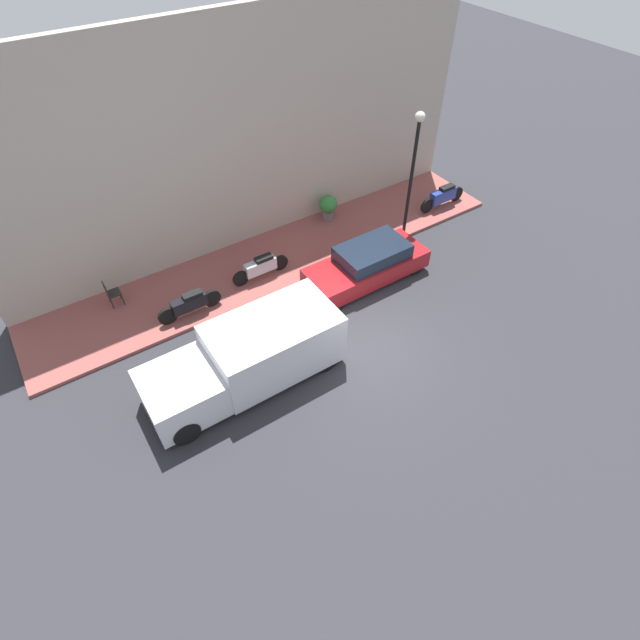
% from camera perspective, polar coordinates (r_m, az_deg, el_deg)
% --- Properties ---
extents(ground_plane, '(60.00, 60.00, 0.00)m').
position_cam_1_polar(ground_plane, '(14.68, 5.05, -3.39)').
color(ground_plane, '#2D2D33').
extents(sidewalk, '(3.04, 17.08, 0.11)m').
position_cam_1_polar(sidewalk, '(17.70, -4.84, 7.07)').
color(sidewalk, '#934C47').
rests_on(sidewalk, ground_plane).
extents(building_facade, '(0.30, 17.08, 7.49)m').
position_cam_1_polar(building_facade, '(17.03, -8.62, 19.76)').
color(building_facade, '#B2A899').
rests_on(building_facade, ground_plane).
extents(parked_car, '(1.60, 4.17, 1.28)m').
position_cam_1_polar(parked_car, '(16.56, 5.48, 6.39)').
color(parked_car, maroon).
rests_on(parked_car, ground_plane).
extents(delivery_van, '(1.98, 5.35, 1.77)m').
position_cam_1_polar(delivery_van, '(13.38, -8.37, -4.26)').
color(delivery_van, silver).
rests_on(delivery_van, ground_plane).
extents(motorcycle_black, '(0.30, 2.03, 0.79)m').
position_cam_1_polar(motorcycle_black, '(15.69, -14.67, 1.83)').
color(motorcycle_black, black).
rests_on(motorcycle_black, sidewalk).
extents(motorcycle_blue, '(0.30, 2.13, 0.84)m').
position_cam_1_polar(motorcycle_blue, '(20.54, 13.88, 13.60)').
color(motorcycle_blue, navy).
rests_on(motorcycle_blue, sidewalk).
extents(scooter_silver, '(0.30, 2.03, 0.78)m').
position_cam_1_polar(scooter_silver, '(16.62, -6.78, 6.06)').
color(scooter_silver, '#B7B7BF').
rests_on(scooter_silver, sidewalk).
extents(streetlamp, '(0.33, 0.33, 4.46)m').
position_cam_1_polar(streetlamp, '(17.57, 10.71, 17.73)').
color(streetlamp, black).
rests_on(streetlamp, sidewalk).
extents(potted_plant, '(0.68, 0.68, 0.98)m').
position_cam_1_polar(potted_plant, '(19.19, 0.96, 12.90)').
color(potted_plant, slate).
rests_on(potted_plant, sidewalk).
extents(cafe_chair, '(0.40, 0.40, 0.88)m').
position_cam_1_polar(cafe_chair, '(16.74, -22.81, 2.92)').
color(cafe_chair, '#262626').
rests_on(cafe_chair, sidewalk).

